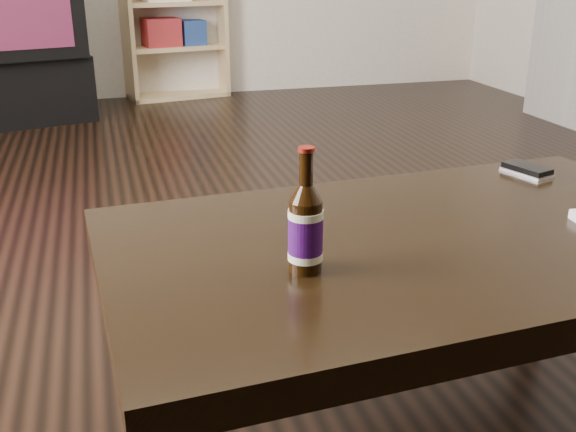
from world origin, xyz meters
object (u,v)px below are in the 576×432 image
object	(u,v)px
phone	(527,170)
tv_stand	(4,91)
beer_bottle	(306,229)
coffee_table	(424,263)

from	to	relation	value
phone	tv_stand	bearing A→B (deg)	100.25
phone	beer_bottle	bearing A→B (deg)	-168.20
coffee_table	beer_bottle	xyz separation A→B (m)	(-0.27, -0.09, 0.14)
coffee_table	phone	xyz separation A→B (m)	(0.41, 0.28, 0.07)
tv_stand	coffee_table	size ratio (longest dim) A/B	0.78
coffee_table	beer_bottle	bearing A→B (deg)	-161.72
tv_stand	beer_bottle	size ratio (longest dim) A/B	4.57
tv_stand	phone	size ratio (longest dim) A/B	7.62
tv_stand	phone	world-z (taller)	phone
beer_bottle	phone	xyz separation A→B (m)	(0.68, 0.37, -0.07)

